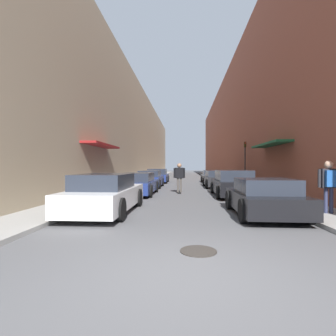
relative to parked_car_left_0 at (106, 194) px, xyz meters
name	(u,v)px	position (x,y,z in m)	size (l,w,h in m)	color
ground	(185,180)	(2.69, 21.83, -0.66)	(147.62, 147.62, 0.00)	#515154
curb_strip_left	(154,177)	(-1.85, 28.54, -0.60)	(1.80, 67.10, 0.12)	gray
curb_strip_right	(217,177)	(7.23, 28.54, -0.60)	(1.80, 67.10, 0.12)	gray
building_row_left	(134,137)	(-4.74, 28.54, 5.18)	(4.90, 67.10, 11.67)	tan
building_row_right	(238,128)	(10.13, 28.54, 6.36)	(4.90, 67.10, 14.03)	brown
parked_car_left_0	(106,194)	(0.00, 0.00, 0.00)	(1.95, 4.75, 1.36)	silver
parked_car_left_1	(138,184)	(0.07, 5.80, -0.05)	(1.96, 4.57, 1.25)	navy
parked_car_left_2	(150,179)	(0.06, 10.95, -0.03)	(1.86, 4.26, 1.28)	navy
parked_car_left_3	(158,176)	(0.02, 16.68, -0.01)	(2.08, 4.06, 1.36)	navy
parked_car_right_0	(264,197)	(5.33, -0.20, -0.06)	(2.01, 3.94, 1.22)	black
parked_car_right_1	(233,184)	(5.31, 5.38, 0.02)	(2.03, 4.73, 1.41)	black
parked_car_right_2	(218,179)	(5.23, 11.42, -0.02)	(2.06, 4.64, 1.30)	#232326
parked_car_right_3	(212,177)	(5.38, 17.17, -0.06)	(2.06, 3.99, 1.23)	#515459
skateboarder	(179,175)	(2.40, 6.80, 0.45)	(0.69, 0.78, 1.80)	black
manhole_cover	(198,251)	(3.02, -3.95, -0.65)	(0.70, 0.70, 0.02)	#332D28
traffic_light	(245,158)	(7.71, 13.23, 1.64)	(0.16, 0.22, 3.53)	#2D2D2D
pedestrian	(329,180)	(7.34, -0.28, 0.51)	(0.67, 0.37, 1.68)	#2D3351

